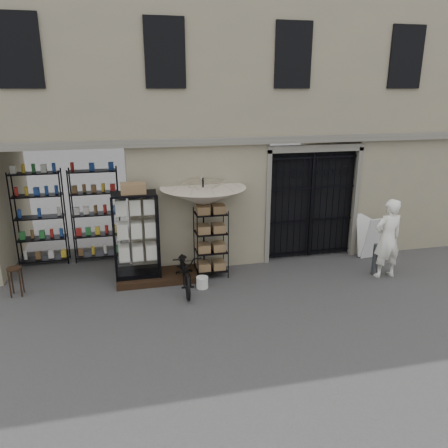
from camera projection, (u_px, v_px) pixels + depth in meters
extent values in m
plane|color=black|center=(273.00, 298.00, 9.71)|extent=(80.00, 80.00, 0.00)
cube|color=gray|center=(231.00, 87.00, 12.09)|extent=(14.00, 4.00, 9.00)
cube|color=black|center=(67.00, 212.00, 10.90)|extent=(3.00, 1.70, 3.00)
cube|color=black|center=(68.00, 216.00, 11.43)|extent=(2.70, 0.50, 2.50)
cube|color=black|center=(309.00, 203.00, 11.76)|extent=(2.50, 0.06, 3.00)
cube|color=black|center=(311.00, 206.00, 11.63)|extent=(0.05, 0.05, 2.80)
cube|color=black|center=(159.00, 277.00, 10.61)|extent=(2.00, 0.90, 0.15)
cube|color=black|center=(139.00, 272.00, 10.54)|extent=(1.14, 0.86, 0.11)
cube|color=silver|center=(133.00, 239.00, 9.95)|extent=(0.91, 0.26, 1.89)
cube|color=silver|center=(136.00, 239.00, 10.29)|extent=(0.94, 0.66, 1.57)
cube|color=olive|center=(133.00, 191.00, 9.93)|extent=(0.65, 0.56, 0.22)
cube|color=black|center=(211.00, 243.00, 10.63)|extent=(0.89, 0.76, 1.71)
cube|color=olive|center=(211.00, 245.00, 10.65)|extent=(0.75, 0.62, 1.28)
cylinder|color=black|center=(204.00, 227.00, 10.66)|extent=(0.05, 0.05, 2.44)
imported|color=tan|center=(203.00, 192.00, 10.40)|extent=(2.13, 2.16, 1.64)
cylinder|color=silver|center=(202.00, 282.00, 10.16)|extent=(0.28, 0.28, 0.27)
imported|color=black|center=(186.00, 288.00, 10.16)|extent=(0.66, 0.97, 1.80)
cylinder|color=black|center=(14.00, 269.00, 9.64)|extent=(0.35, 0.35, 0.03)
cube|color=black|center=(16.00, 282.00, 9.74)|extent=(0.27, 0.27, 0.65)
cylinder|color=#4D5155|center=(375.00, 259.00, 10.82)|extent=(0.15, 0.15, 0.80)
imported|color=white|center=(383.00, 276.00, 10.83)|extent=(0.83, 2.01, 0.47)
cube|color=silver|center=(374.00, 238.00, 11.70)|extent=(0.58, 0.34, 1.17)
cube|color=silver|center=(366.00, 234.00, 12.02)|extent=(0.58, 0.34, 1.17)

